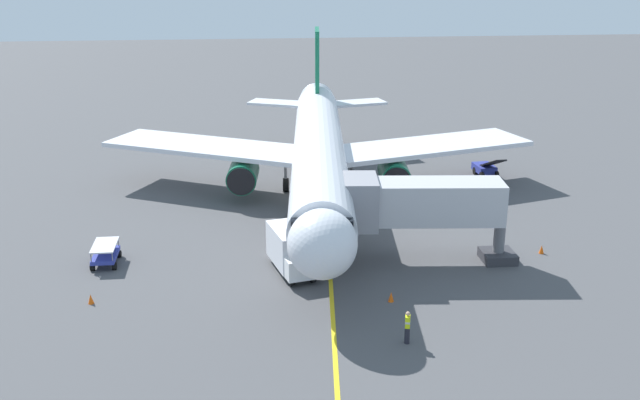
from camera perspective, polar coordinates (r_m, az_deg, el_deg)
ground_plane at (r=57.85m, az=-1.43°, el=0.42°), size 220.00×220.00×0.00m
apron_lead_in_line at (r=50.19m, az=0.61°, el=-2.49°), size 3.93×39.85×0.01m
airplane at (r=54.89m, az=-0.10°, el=3.77°), size 34.66×40.35×11.50m
jet_bridge at (r=44.55m, az=6.96°, el=-0.29°), size 11.50×3.85×5.40m
ground_crew_marshaller at (r=36.41m, az=6.82°, el=-9.78°), size 0.34×0.45×1.71m
baggage_cart_near_nose at (r=46.84m, az=-16.35°, el=-4.03°), size 1.57×2.61×1.27m
tug_portside at (r=57.72m, az=12.35°, el=0.67°), size 1.96×2.55×1.50m
belt_loader_starboard_side at (r=64.00m, az=12.76°, el=2.44°), size 1.69×4.65×2.32m
box_truck_rear_apron at (r=43.61m, az=-2.17°, el=-3.93°), size 2.98×4.93×2.62m
safety_cone_nose_left at (r=48.68m, az=16.85°, el=-3.69°), size 0.32×0.32×0.55m
safety_cone_nose_right at (r=42.11m, az=-17.40°, el=-7.36°), size 0.32×0.32×0.55m
safety_cone_wing_port at (r=40.64m, az=5.55°, el=-7.51°), size 0.32×0.32×0.55m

